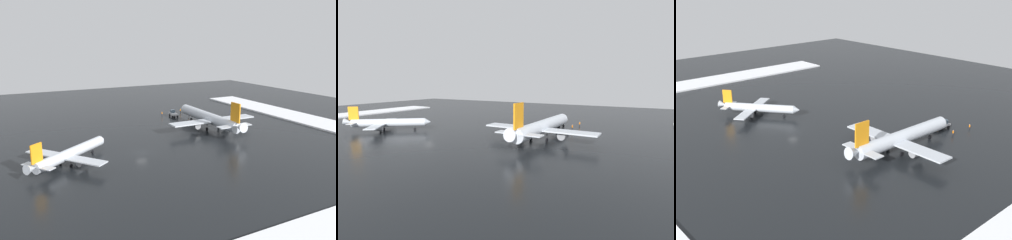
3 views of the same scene
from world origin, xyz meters
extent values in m
plane|color=black|center=(0.00, 0.00, 0.00)|extent=(240.00, 240.00, 0.00)
cube|color=white|center=(67.00, 0.00, 0.26)|extent=(14.00, 116.00, 0.52)
cylinder|color=silver|center=(28.87, 12.87, 3.54)|extent=(3.73, 30.38, 3.44)
cone|color=silver|center=(29.02, 29.26, 3.54)|extent=(3.29, 2.46, 3.27)
cone|color=silver|center=(28.71, -3.72, 4.15)|extent=(2.96, 3.64, 3.35)
cube|color=silver|center=(20.54, 9.91, 3.24)|extent=(13.19, 4.58, 0.36)
cylinder|color=gray|center=(22.57, 10.40, 2.23)|extent=(2.06, 3.46, 2.02)
cube|color=silver|center=(37.13, 9.76, 3.24)|extent=(13.19, 4.58, 0.36)
cylinder|color=gray|center=(35.11, 10.28, 2.23)|extent=(2.06, 3.46, 2.02)
cube|color=orange|center=(28.73, -1.29, 7.89)|extent=(0.40, 4.05, 5.67)
cube|color=silver|center=(25.70, -1.06, 3.95)|extent=(4.88, 2.68, 0.24)
cube|color=silver|center=(31.77, -1.12, 3.95)|extent=(4.88, 2.68, 0.24)
cylinder|color=black|center=(28.97, 23.49, 2.02)|extent=(0.24, 0.24, 0.71)
cylinder|color=black|center=(28.97, 23.49, 0.56)|extent=(0.36, 1.12, 1.11)
cylinder|color=black|center=(26.61, 9.86, 2.02)|extent=(0.24, 0.24, 0.71)
cylinder|color=black|center=(26.61, 9.86, 0.56)|extent=(0.36, 1.12, 1.11)
cylinder|color=black|center=(31.06, 9.81, 2.02)|extent=(0.24, 0.24, 0.71)
cylinder|color=black|center=(31.06, 9.81, 0.56)|extent=(0.36, 1.12, 1.11)
cylinder|color=silver|center=(-17.44, 0.23, 2.54)|extent=(18.70, 15.37, 2.47)
cone|color=silver|center=(-8.17, 7.48, 2.54)|extent=(2.82, 2.92, 2.35)
cone|color=silver|center=(-26.83, -7.11, 2.98)|extent=(3.34, 3.25, 2.40)
cube|color=silver|center=(-22.83, 3.59, 2.33)|extent=(8.34, 9.41, 0.26)
cylinder|color=gray|center=(-21.65, 2.66, 1.60)|extent=(2.84, 2.67, 1.45)
cube|color=silver|center=(-15.49, -5.80, 2.33)|extent=(8.34, 9.41, 0.26)
cylinder|color=gray|center=(-16.10, -4.43, 1.60)|extent=(2.84, 2.67, 1.45)
cube|color=orange|center=(-25.45, -6.03, 5.67)|extent=(2.45, 2.00, 4.07)
cube|color=silver|center=(-26.68, -4.23, 2.83)|extent=(3.64, 3.91, 0.17)
cube|color=silver|center=(-24.00, -7.66, 2.83)|extent=(3.64, 3.91, 0.17)
cylinder|color=black|center=(-11.43, 4.93, 1.45)|extent=(0.17, 0.17, 0.51)
cylinder|color=black|center=(-11.43, 4.93, 0.40)|extent=(0.79, 0.69, 0.80)
cylinder|color=black|center=(-20.14, 0.15, 1.45)|extent=(0.17, 0.17, 0.51)
cylinder|color=black|center=(-20.14, 0.15, 0.40)|extent=(0.79, 0.69, 0.80)
cylinder|color=black|center=(-18.17, -2.37, 1.45)|extent=(0.17, 0.17, 0.51)
cylinder|color=black|center=(-18.17, -2.37, 0.40)|extent=(0.79, 0.69, 0.80)
cube|color=silver|center=(26.45, 32.38, 1.15)|extent=(2.77, 4.84, 0.50)
cube|color=#3F5160|center=(26.57, 33.29, 1.95)|extent=(1.67, 1.58, 1.10)
cylinder|color=black|center=(25.68, 34.10, 0.45)|extent=(0.43, 0.93, 0.90)
cylinder|color=black|center=(27.64, 33.85, 0.45)|extent=(0.43, 0.93, 0.90)
cylinder|color=black|center=(25.26, 30.91, 0.45)|extent=(0.43, 0.93, 0.90)
cylinder|color=black|center=(27.23, 30.66, 0.45)|extent=(0.43, 0.93, 0.90)
cylinder|color=black|center=(31.85, 30.03, 0.42)|extent=(0.16, 0.16, 0.85)
cylinder|color=black|center=(31.70, 29.90, 0.42)|extent=(0.16, 0.16, 0.85)
cylinder|color=orange|center=(31.78, 29.96, 1.16)|extent=(0.36, 0.36, 0.62)
sphere|color=tan|center=(31.78, 29.96, 1.59)|extent=(0.24, 0.24, 0.24)
cylinder|color=black|center=(23.09, 35.50, 0.42)|extent=(0.16, 0.16, 0.85)
cylinder|color=black|center=(22.99, 35.33, 0.42)|extent=(0.16, 0.16, 0.85)
cylinder|color=orange|center=(23.04, 35.42, 1.16)|extent=(0.36, 0.36, 0.62)
sphere|color=tan|center=(23.04, 35.42, 1.59)|extent=(0.24, 0.24, 0.24)
cylinder|color=black|center=(32.16, 37.42, 0.42)|extent=(0.16, 0.16, 0.85)
cylinder|color=black|center=(32.16, 37.22, 0.42)|extent=(0.16, 0.16, 0.85)
cylinder|color=orange|center=(32.16, 37.32, 1.16)|extent=(0.36, 0.36, 0.62)
sphere|color=tan|center=(32.16, 37.32, 1.59)|extent=(0.24, 0.24, 0.24)
camera|label=1|loc=(-30.12, -74.37, 27.90)|focal=35.00mm
camera|label=2|loc=(54.48, -51.19, 15.31)|focal=28.00mm
camera|label=3|loc=(90.44, -62.07, 41.99)|focal=45.00mm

